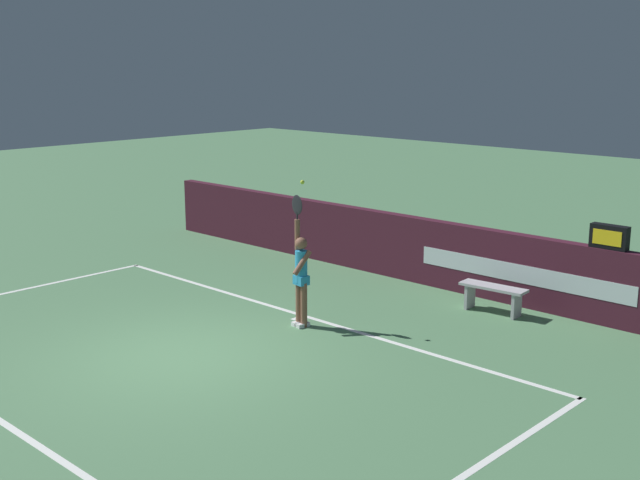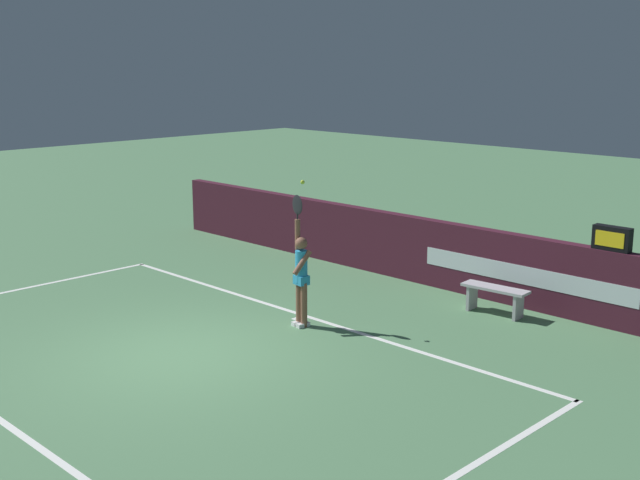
# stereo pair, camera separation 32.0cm
# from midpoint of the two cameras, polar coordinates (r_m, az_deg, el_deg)

# --- Properties ---
(ground_plane) EXTENTS (60.00, 60.00, 0.00)m
(ground_plane) POSITION_cam_midpoint_polar(r_m,az_deg,el_deg) (12.92, -10.51, -8.03)
(ground_plane) COLOR #517F56
(court_lines) EXTENTS (10.69, 5.85, 0.00)m
(court_lines) POSITION_cam_midpoint_polar(r_m,az_deg,el_deg) (12.87, -10.88, -8.13)
(court_lines) COLOR white
(court_lines) RESTS_ON ground
(back_wall) EXTENTS (15.13, 0.25, 1.35)m
(back_wall) POSITION_cam_midpoint_polar(r_m,az_deg,el_deg) (16.79, 6.15, -0.65)
(back_wall) COLOR #431727
(back_wall) RESTS_ON ground
(speed_display) EXTENTS (0.65, 0.20, 0.42)m
(speed_display) POSITION_cam_midpoint_polar(r_m,az_deg,el_deg) (14.56, 19.14, 0.21)
(speed_display) COLOR black
(speed_display) RESTS_ON back_wall
(tennis_player) EXTENTS (0.42, 0.39, 2.29)m
(tennis_player) POSITION_cam_midpoint_polar(r_m,az_deg,el_deg) (13.81, -2.02, -2.37)
(tennis_player) COLOR brown
(tennis_player) RESTS_ON ground
(tennis_ball) EXTENTS (0.07, 0.07, 0.07)m
(tennis_ball) POSITION_cam_midpoint_polar(r_m,az_deg,el_deg) (13.50, -1.93, 4.09)
(tennis_ball) COLOR #CAE535
(courtside_bench_near) EXTENTS (1.25, 0.45, 0.51)m
(courtside_bench_near) POSITION_cam_midpoint_polar(r_m,az_deg,el_deg) (14.96, 11.50, -3.69)
(courtside_bench_near) COLOR #BBB4BD
(courtside_bench_near) RESTS_ON ground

